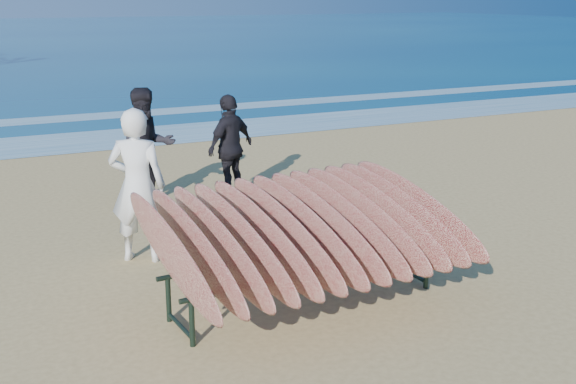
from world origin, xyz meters
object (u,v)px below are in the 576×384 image
object	(u,v)px
person_white	(137,186)
person_dark_a	(147,147)
surfboard_rack	(305,229)
person_dark_b	(230,147)

from	to	relation	value
person_white	person_dark_a	distance (m)	2.56
surfboard_rack	person_dark_b	bearing A→B (deg)	75.27
person_white	person_dark_b	xyz separation A→B (m)	(2.14, 2.23, -0.12)
surfboard_rack	person_white	bearing A→B (deg)	116.80
surfboard_rack	person_dark_b	size ratio (longest dim) A/B	1.88
person_dark_a	person_dark_b	xyz separation A→B (m)	(1.36, -0.21, -0.08)
surfboard_rack	person_dark_a	bearing A→B (deg)	92.45
surfboard_rack	person_white	distance (m)	2.54
surfboard_rack	person_dark_b	distance (m)	4.49
person_dark_b	surfboard_rack	bearing A→B (deg)	51.04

